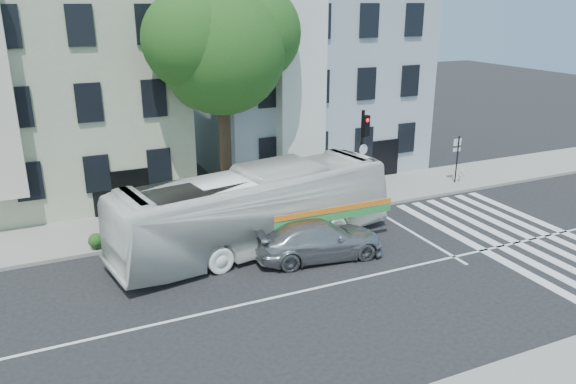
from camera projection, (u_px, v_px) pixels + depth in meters
ground at (306, 290)px, 19.54m from camera, size 120.00×120.00×0.00m
sidewalk_far at (231, 213)px, 26.40m from camera, size 80.00×4.00×0.15m
building_left at (48, 87)px, 27.93m from camera, size 12.00×10.00×11.00m
building_right at (301, 73)px, 33.42m from camera, size 12.00×10.00×11.00m
street_tree at (221, 42)px, 24.55m from camera, size 7.30×5.90×11.10m
bus at (256, 209)px, 22.45m from camera, size 4.77×12.19×3.31m
sedan at (319, 240)px, 21.85m from camera, size 2.68×5.35×1.49m
hedge at (200, 224)px, 24.02m from camera, size 8.16×4.09×0.70m
traffic_signal at (363, 147)px, 26.22m from camera, size 0.50×0.55×4.79m
fire_hydrant at (462, 175)px, 30.73m from camera, size 0.38×0.22×0.69m
far_sign_pole at (457, 153)px, 30.20m from camera, size 0.47×0.17×2.59m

